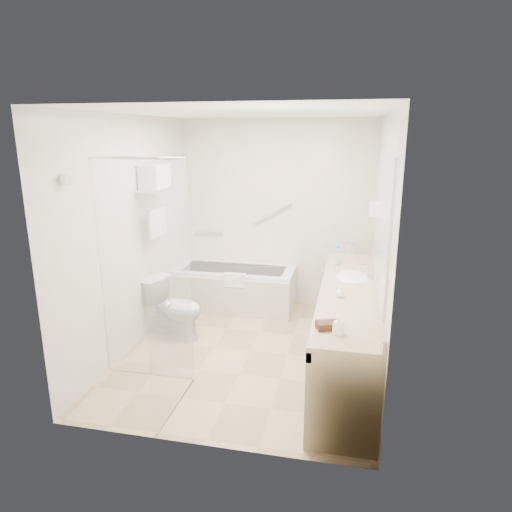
% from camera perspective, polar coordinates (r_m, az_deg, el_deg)
% --- Properties ---
extents(floor, '(3.20, 3.20, 0.00)m').
position_cam_1_polar(floor, '(5.11, -0.72, -11.77)').
color(floor, tan).
rests_on(floor, ground).
extents(ceiling, '(2.60, 3.20, 0.10)m').
position_cam_1_polar(ceiling, '(4.56, -0.83, 17.50)').
color(ceiling, white).
rests_on(ceiling, wall_back).
extents(wall_back, '(2.60, 0.10, 2.50)m').
position_cam_1_polar(wall_back, '(6.22, 2.54, 5.30)').
color(wall_back, silver).
rests_on(wall_back, ground).
extents(wall_front, '(2.60, 0.10, 2.50)m').
position_cam_1_polar(wall_front, '(3.20, -7.21, -4.38)').
color(wall_front, silver).
rests_on(wall_front, ground).
extents(wall_left, '(0.10, 3.20, 2.50)m').
position_cam_1_polar(wall_left, '(5.12, -15.11, 2.64)').
color(wall_left, silver).
rests_on(wall_left, ground).
extents(wall_right, '(0.10, 3.20, 2.50)m').
position_cam_1_polar(wall_right, '(4.57, 15.31, 1.16)').
color(wall_right, silver).
rests_on(wall_right, ground).
extents(bathtub, '(1.60, 0.73, 0.59)m').
position_cam_1_polar(bathtub, '(6.22, -2.68, -3.98)').
color(bathtub, white).
rests_on(bathtub, floor).
extents(grab_bar_short, '(0.40, 0.03, 0.03)m').
position_cam_1_polar(grab_bar_short, '(6.46, -5.90, 2.90)').
color(grab_bar_short, silver).
rests_on(grab_bar_short, wall_back).
extents(grab_bar_long, '(0.53, 0.03, 0.33)m').
position_cam_1_polar(grab_bar_long, '(6.19, 2.02, 5.25)').
color(grab_bar_long, silver).
rests_on(grab_bar_long, wall_back).
extents(shower_enclosure, '(0.96, 0.91, 2.11)m').
position_cam_1_polar(shower_enclosure, '(4.08, -12.40, -3.03)').
color(shower_enclosure, silver).
rests_on(shower_enclosure, floor).
extents(towel_shelf, '(0.24, 0.55, 0.81)m').
position_cam_1_polar(towel_shelf, '(5.30, -12.50, 8.74)').
color(towel_shelf, silver).
rests_on(towel_shelf, wall_left).
extents(vanity_counter, '(0.55, 2.70, 0.95)m').
position_cam_1_polar(vanity_counter, '(4.60, 11.43, -6.47)').
color(vanity_counter, tan).
rests_on(vanity_counter, floor).
extents(sink, '(0.40, 0.52, 0.14)m').
position_cam_1_polar(sink, '(4.92, 11.98, -2.85)').
color(sink, white).
rests_on(sink, vanity_counter).
extents(faucet, '(0.03, 0.03, 0.14)m').
position_cam_1_polar(faucet, '(4.89, 13.75, -1.72)').
color(faucet, silver).
rests_on(faucet, vanity_counter).
extents(mirror, '(0.02, 2.00, 1.20)m').
position_cam_1_polar(mirror, '(4.36, 15.54, 4.53)').
color(mirror, '#AEB4BB').
rests_on(mirror, wall_right).
extents(hairdryer_unit, '(0.08, 0.10, 0.18)m').
position_cam_1_polar(hairdryer_unit, '(5.56, 14.44, 5.75)').
color(hairdryer_unit, white).
rests_on(hairdryer_unit, wall_right).
extents(toilet, '(0.78, 0.56, 0.69)m').
position_cam_1_polar(toilet, '(5.42, -10.13, -6.41)').
color(toilet, white).
rests_on(toilet, floor).
extents(amenity_basket, '(0.20, 0.16, 0.06)m').
position_cam_1_polar(amenity_basket, '(3.60, 8.93, -8.56)').
color(amenity_basket, '#422317').
rests_on(amenity_basket, vanity_counter).
extents(soap_bottle_a, '(0.12, 0.17, 0.07)m').
position_cam_1_polar(soap_bottle_a, '(3.52, 10.25, -9.06)').
color(soap_bottle_a, white).
rests_on(soap_bottle_a, vanity_counter).
extents(soap_bottle_b, '(0.12, 0.13, 0.08)m').
position_cam_1_polar(soap_bottle_b, '(4.27, 10.47, -4.55)').
color(soap_bottle_b, white).
rests_on(soap_bottle_b, vanity_counter).
extents(water_bottle_left, '(0.07, 0.07, 0.22)m').
position_cam_1_polar(water_bottle_left, '(5.29, 10.13, 0.01)').
color(water_bottle_left, silver).
rests_on(water_bottle_left, vanity_counter).
extents(water_bottle_mid, '(0.05, 0.05, 0.17)m').
position_cam_1_polar(water_bottle_mid, '(5.71, 11.94, 0.76)').
color(water_bottle_mid, silver).
rests_on(water_bottle_mid, vanity_counter).
extents(water_bottle_right, '(0.05, 0.05, 0.17)m').
position_cam_1_polar(water_bottle_right, '(5.71, 11.42, 0.81)').
color(water_bottle_right, silver).
rests_on(water_bottle_right, vanity_counter).
extents(drinking_glass_near, '(0.09, 0.09, 0.09)m').
position_cam_1_polar(drinking_glass_near, '(5.42, 10.38, -0.28)').
color(drinking_glass_near, silver).
rests_on(drinking_glass_near, vanity_counter).
extents(drinking_glass_far, '(0.08, 0.08, 0.09)m').
position_cam_1_polar(drinking_glass_far, '(5.28, 10.18, -0.68)').
color(drinking_glass_far, silver).
rests_on(drinking_glass_far, vanity_counter).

